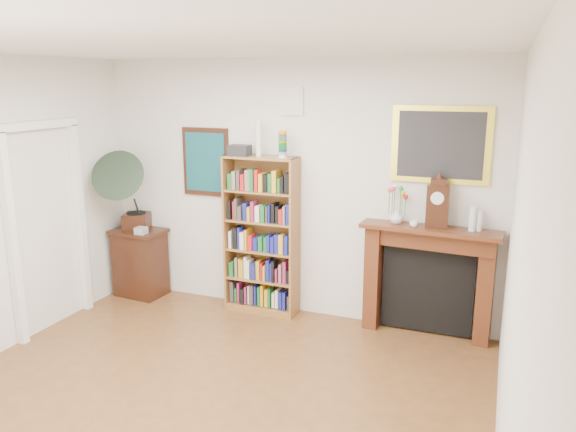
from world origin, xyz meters
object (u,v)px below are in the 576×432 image
(fireplace, at_px, (428,271))
(side_cabinet, at_px, (140,262))
(gramophone, at_px, (126,186))
(mantel_clock, at_px, (438,204))
(teacup, at_px, (414,224))
(bottle_left, at_px, (473,219))
(bottle_right, at_px, (479,221))
(bookshelf, at_px, (261,227))
(cd_stack, at_px, (141,231))
(flower_vase, at_px, (397,216))

(fireplace, bearing_deg, side_cabinet, -173.84)
(gramophone, height_order, mantel_clock, gramophone)
(gramophone, xyz_separation_m, teacup, (3.30, 0.14, -0.18))
(mantel_clock, distance_m, bottle_left, 0.35)
(bottle_right, bearing_deg, bookshelf, -178.92)
(bottle_right, bearing_deg, teacup, -172.83)
(fireplace, xyz_separation_m, teacup, (-0.16, -0.10, 0.51))
(mantel_clock, relative_size, bottle_left, 2.03)
(teacup, height_order, bottle_right, bottle_right)
(fireplace, distance_m, mantel_clock, 0.71)
(cd_stack, xyz_separation_m, bottle_left, (3.63, 0.24, 0.41))
(bookshelf, distance_m, flower_vase, 1.49)
(bottle_left, bearing_deg, side_cabinet, -178.63)
(mantel_clock, xyz_separation_m, flower_vase, (-0.40, 0.03, -0.16))
(flower_vase, bearing_deg, gramophone, -176.01)
(cd_stack, distance_m, bottle_right, 3.72)
(fireplace, height_order, cd_stack, fireplace)
(fireplace, relative_size, bottle_right, 6.93)
(cd_stack, relative_size, bottle_left, 0.50)
(side_cabinet, bearing_deg, fireplace, 7.18)
(mantel_clock, bearing_deg, bottle_left, -2.37)
(bottle_left, bearing_deg, flower_vase, 177.97)
(gramophone, relative_size, mantel_clock, 1.99)
(mantel_clock, bearing_deg, side_cabinet, 178.79)
(bookshelf, bearing_deg, mantel_clock, 1.11)
(bottle_left, distance_m, bottle_right, 0.07)
(bookshelf, relative_size, flower_vase, 14.00)
(mantel_clock, height_order, teacup, mantel_clock)
(fireplace, height_order, teacup, teacup)
(fireplace, bearing_deg, flower_vase, -172.54)
(bookshelf, bearing_deg, side_cabinet, -176.72)
(side_cabinet, distance_m, mantel_clock, 3.59)
(bookshelf, distance_m, fireplace, 1.84)
(bookshelf, relative_size, bottle_right, 10.18)
(side_cabinet, distance_m, bottle_right, 3.94)
(teacup, bearing_deg, bottle_right, 7.17)
(bottle_left, bearing_deg, teacup, -174.65)
(gramophone, bearing_deg, teacup, -17.58)
(bottle_left, height_order, bottle_right, bottle_left)
(cd_stack, bearing_deg, flower_vase, 5.17)
(gramophone, height_order, bottle_left, gramophone)
(bookshelf, height_order, side_cabinet, bookshelf)
(gramophone, height_order, flower_vase, gramophone)
(side_cabinet, xyz_separation_m, bottle_left, (3.78, 0.09, 0.86))
(gramophone, bearing_deg, bookshelf, -13.96)
(gramophone, distance_m, bottle_left, 3.85)
(fireplace, bearing_deg, bookshelf, -174.12)
(fireplace, relative_size, bottle_left, 5.77)
(cd_stack, bearing_deg, bottle_left, 3.73)
(gramophone, bearing_deg, fireplace, -16.06)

